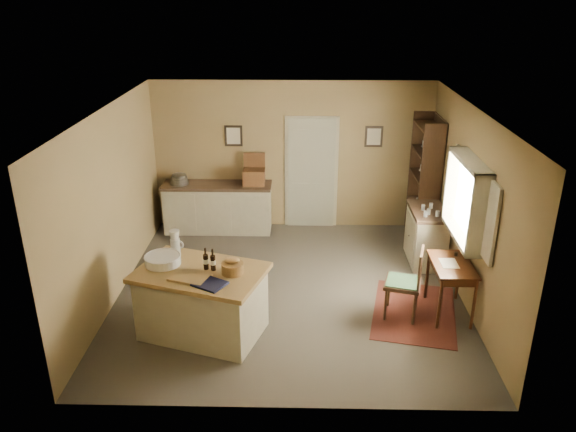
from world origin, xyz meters
name	(u,v)px	position (x,y,z in m)	size (l,w,h in m)	color
ground	(289,291)	(0.00, 0.00, 0.00)	(5.00, 5.00, 0.00)	#534B3F
wall_back	(292,156)	(0.00, 2.50, 1.35)	(5.00, 0.10, 2.70)	#90784F
wall_front	(284,299)	(0.00, -2.50, 1.35)	(5.00, 0.10, 2.70)	#90784F
wall_left	(112,205)	(-2.50, 0.00, 1.35)	(0.10, 5.00, 2.70)	#90784F
wall_right	(469,208)	(2.50, 0.00, 1.35)	(0.10, 5.00, 2.70)	#90784F
ceiling	(290,110)	(0.00, 0.00, 2.70)	(5.00, 5.00, 0.00)	silver
door	(311,172)	(0.35, 2.47, 1.05)	(0.97, 0.06, 2.11)	#A8A68C
framed_prints	(303,136)	(0.20, 2.48, 1.72)	(2.82, 0.02, 0.38)	black
window	(469,199)	(2.42, -0.20, 1.55)	(0.25, 1.99, 1.12)	beige
work_island	(202,300)	(-1.10, -1.10, 0.48)	(1.81, 1.45, 1.20)	beige
sideboard	(218,206)	(-1.34, 2.20, 0.48)	(1.96, 0.56, 1.18)	beige
rug	(414,312)	(1.75, -0.55, 0.00)	(1.10, 1.60, 0.01)	#511912
writing_desk	(452,270)	(2.20, -0.55, 0.67)	(0.52, 0.86, 0.82)	#33180B
desk_chair	(403,283)	(1.54, -0.63, 0.50)	(0.47, 0.47, 1.00)	#311F13
right_cabinet	(426,235)	(2.20, 1.04, 0.46)	(0.54, 0.97, 0.99)	beige
shelving_unit	(427,179)	(2.36, 2.00, 1.09)	(0.37, 0.98, 2.18)	#311F13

